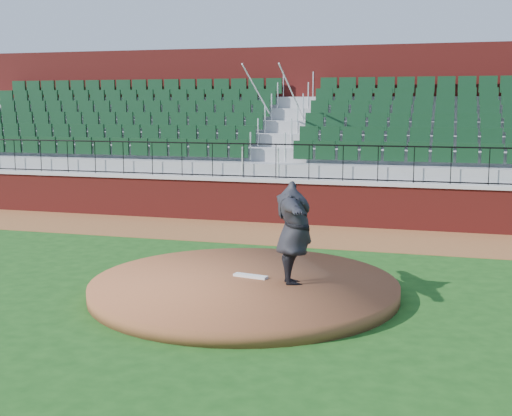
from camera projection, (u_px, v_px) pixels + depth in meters
The scene contains 10 objects.
ground at pixel (234, 287), 12.74m from camera, with size 90.00×90.00×0.00m, color #164313.
warning_track at pixel (296, 234), 17.87m from camera, with size 34.00×3.20×0.01m, color brown.
field_wall at pixel (308, 204), 19.29m from camera, with size 34.00×0.35×1.20m, color maroon.
wall_cap at pixel (309, 181), 19.19m from camera, with size 34.00×0.45×0.10m, color #B7B7B7.
wall_railing at pixel (309, 162), 19.11m from camera, with size 34.00×0.05×1.00m, color black, non-canonical shape.
seating_stands at pixel (326, 140), 21.62m from camera, with size 34.00×5.10×4.60m, color gray, non-canonical shape.
concourse_wall at pixel (340, 124), 24.21m from camera, with size 34.00×0.50×5.50m, color maroon.
pitchers_mound at pixel (244, 287), 12.26m from camera, with size 5.63×5.63×0.25m, color brown.
pitching_rubber at pixel (251, 276), 12.48m from camera, with size 0.66×0.16×0.04m, color white.
pitcher at pixel (294, 233), 11.90m from camera, with size 2.29×0.62×1.86m, color black.
Camera 1 is at (3.80, -11.76, 3.45)m, focal length 46.94 mm.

